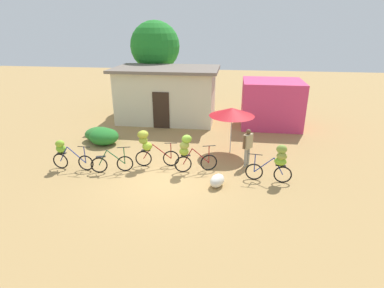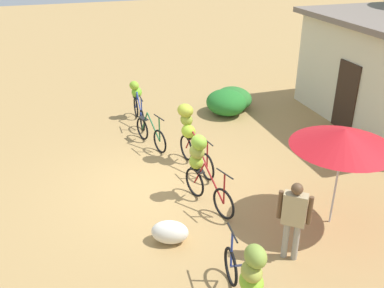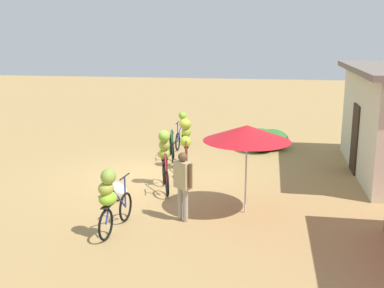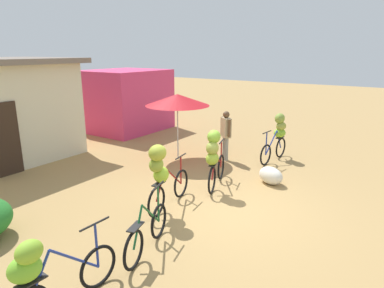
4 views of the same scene
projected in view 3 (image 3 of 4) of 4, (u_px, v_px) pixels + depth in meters
ground_plane at (148, 177)px, 13.59m from camera, size 60.00×60.00×0.00m
hedge_bush_front_left at (272, 139)px, 16.87m from camera, size 1.41×1.15×0.67m
hedge_bush_front_right at (259, 140)px, 16.52m from camera, size 1.39×1.26×0.77m
market_umbrella at (247, 133)px, 10.47m from camera, size 1.96×1.96×2.04m
bicycle_leftmost at (183, 127)px, 17.24m from camera, size 1.71×0.44×1.21m
bicycle_near_pile at (172, 148)px, 15.53m from camera, size 1.56×0.49×1.01m
bicycle_center_loaded at (186, 140)px, 14.07m from camera, size 1.75×0.52×1.53m
bicycle_by_shop at (165, 155)px, 12.53m from camera, size 1.61×0.58×1.52m
bicycle_rightmost at (110, 196)px, 9.50m from camera, size 1.65×0.41×1.44m
produce_sack at (115, 191)px, 11.73m from camera, size 0.68×0.82×0.44m
person_vendor at (183, 180)px, 10.23m from camera, size 0.41×0.47×1.54m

